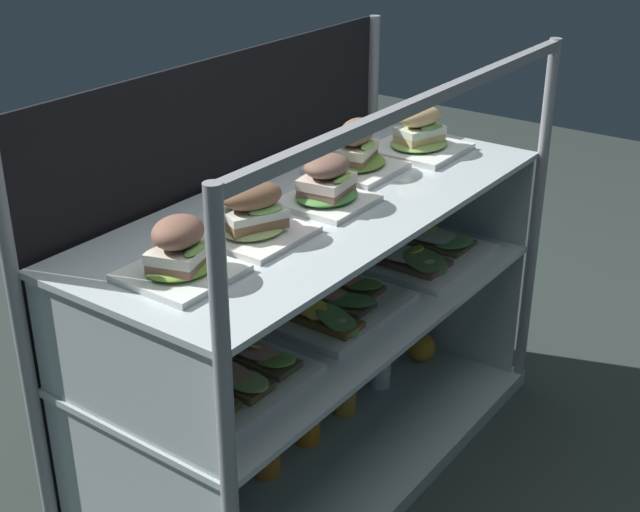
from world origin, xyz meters
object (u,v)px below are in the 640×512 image
object	(u,v)px
open_sandwich_tray_left_of_center	(418,250)
juice_bottle_front_second	(265,437)
plated_roll_sandwich_right_of_center	(180,255)
juice_bottle_back_right	(307,405)
plated_roll_sandwich_near_left_corner	(356,153)
juice_bottle_front_fourth	(380,360)
plated_roll_sandwich_center	(326,186)
orange_fruit_near_left_post	(389,345)
juice_bottle_front_right_end	(222,470)
orange_fruit_beside_bottles	(420,347)
open_sandwich_tray_right_of_center	(325,300)
open_sandwich_tray_mid_left	(219,376)
juice_bottle_front_left_end	(345,376)
plated_roll_sandwich_far_left	(251,216)
plated_roll_sandwich_far_right	(420,137)

from	to	relation	value
open_sandwich_tray_left_of_center	juice_bottle_front_second	world-z (taller)	open_sandwich_tray_left_of_center
plated_roll_sandwich_right_of_center	juice_bottle_back_right	bearing A→B (deg)	6.36
plated_roll_sandwich_near_left_corner	juice_bottle_front_fourth	xyz separation A→B (m)	(0.10, -0.02, -0.61)
plated_roll_sandwich_center	orange_fruit_near_left_post	size ratio (longest dim) A/B	2.31
plated_roll_sandwich_right_of_center	juice_bottle_front_right_end	world-z (taller)	plated_roll_sandwich_right_of_center
juice_bottle_front_fourth	orange_fruit_beside_bottles	distance (m)	0.18
open_sandwich_tray_left_of_center	open_sandwich_tray_right_of_center	bearing A→B (deg)	175.03
plated_roll_sandwich_center	juice_bottle_front_second	size ratio (longest dim) A/B	0.75
plated_roll_sandwich_center	plated_roll_sandwich_right_of_center	bearing A→B (deg)	178.82
plated_roll_sandwich_near_left_corner	open_sandwich_tray_mid_left	bearing A→B (deg)	-172.82
juice_bottle_front_left_end	orange_fruit_beside_bottles	world-z (taller)	juice_bottle_front_left_end
orange_fruit_beside_bottles	orange_fruit_near_left_post	xyz separation A→B (m)	(-0.04, 0.08, -0.00)
plated_roll_sandwich_near_left_corner	open_sandwich_tray_left_of_center	bearing A→B (deg)	-31.39
plated_roll_sandwich_near_left_corner	open_sandwich_tray_mid_left	world-z (taller)	plated_roll_sandwich_near_left_corner
plated_roll_sandwich_near_left_corner	open_sandwich_tray_right_of_center	bearing A→B (deg)	-163.70
juice_bottle_front_second	juice_bottle_back_right	size ratio (longest dim) A/B	0.91
juice_bottle_back_right	plated_roll_sandwich_far_left	bearing A→B (deg)	-170.99
plated_roll_sandwich_far_right	open_sandwich_tray_right_of_center	bearing A→B (deg)	-178.21
juice_bottle_back_right	orange_fruit_near_left_post	world-z (taller)	juice_bottle_back_right
plated_roll_sandwich_right_of_center	juice_bottle_back_right	size ratio (longest dim) A/B	0.71
plated_roll_sandwich_near_left_corner	plated_roll_sandwich_far_right	xyz separation A→B (m)	(0.21, -0.05, -0.01)
plated_roll_sandwich_center	open_sandwich_tray_mid_left	xyz separation A→B (m)	(-0.36, -0.01, -0.28)
plated_roll_sandwich_center	juice_bottle_front_right_end	bearing A→B (deg)	167.92
open_sandwich_tray_right_of_center	orange_fruit_near_left_post	distance (m)	0.59
plated_roll_sandwich_far_left	plated_roll_sandwich_near_left_corner	size ratio (longest dim) A/B	1.02
orange_fruit_beside_bottles	juice_bottle_front_left_end	bearing A→B (deg)	174.93
plated_roll_sandwich_right_of_center	open_sandwich_tray_left_of_center	world-z (taller)	plated_roll_sandwich_right_of_center
plated_roll_sandwich_right_of_center	juice_bottle_back_right	world-z (taller)	plated_roll_sandwich_right_of_center
open_sandwich_tray_left_of_center	juice_bottle_front_right_end	distance (m)	0.73
plated_roll_sandwich_center	juice_bottle_front_second	world-z (taller)	plated_roll_sandwich_center
juice_bottle_back_right	juice_bottle_front_fourth	bearing A→B (deg)	-2.05
orange_fruit_near_left_post	orange_fruit_beside_bottles	bearing A→B (deg)	-62.20
plated_roll_sandwich_right_of_center	juice_bottle_front_left_end	distance (m)	0.82
plated_roll_sandwich_far_right	juice_bottle_front_left_end	bearing A→B (deg)	172.53
juice_bottle_back_right	orange_fruit_beside_bottles	world-z (taller)	juice_bottle_back_right
orange_fruit_near_left_post	juice_bottle_back_right	bearing A→B (deg)	-174.54
orange_fruit_beside_bottles	orange_fruit_near_left_post	world-z (taller)	orange_fruit_beside_bottles
plated_roll_sandwich_far_right	juice_bottle_front_right_end	bearing A→B (deg)	176.28
plated_roll_sandwich_center	juice_bottle_front_left_end	distance (m)	0.59
plated_roll_sandwich_far_left	open_sandwich_tray_right_of_center	bearing A→B (deg)	-4.56
plated_roll_sandwich_right_of_center	open_sandwich_tray_left_of_center	bearing A→B (deg)	-2.59
plated_roll_sandwich_right_of_center	open_sandwich_tray_left_of_center	size ratio (longest dim) A/B	0.56
juice_bottle_front_fourth	orange_fruit_near_left_post	size ratio (longest dim) A/B	2.68
plated_roll_sandwich_near_left_corner	orange_fruit_near_left_post	world-z (taller)	plated_roll_sandwich_near_left_corner
plated_roll_sandwich_far_left	juice_bottle_front_fourth	world-z (taller)	plated_roll_sandwich_far_left
plated_roll_sandwich_near_left_corner	orange_fruit_beside_bottles	world-z (taller)	plated_roll_sandwich_near_left_corner
open_sandwich_tray_left_of_center	juice_bottle_front_left_end	world-z (taller)	open_sandwich_tray_left_of_center
plated_roll_sandwich_center	juice_bottle_front_left_end	world-z (taller)	plated_roll_sandwich_center
open_sandwich_tray_right_of_center	open_sandwich_tray_left_of_center	world-z (taller)	open_sandwich_tray_right_of_center
juice_bottle_front_second	orange_fruit_beside_bottles	size ratio (longest dim) A/B	2.92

